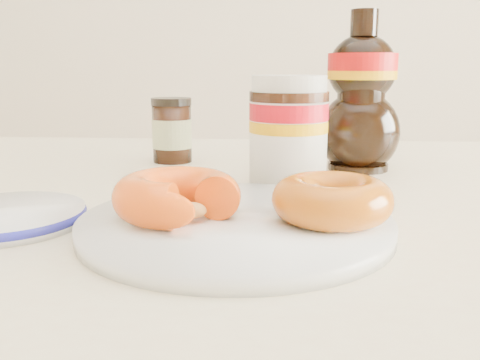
# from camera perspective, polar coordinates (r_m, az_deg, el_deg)

# --- Properties ---
(dining_table) EXTENTS (1.40, 0.90, 0.75)m
(dining_table) POSITION_cam_1_polar(r_m,az_deg,el_deg) (0.62, 7.91, -9.21)
(dining_table) COLOR beige
(dining_table) RESTS_ON ground
(plate) EXTENTS (0.27, 0.27, 0.01)m
(plate) POSITION_cam_1_polar(r_m,az_deg,el_deg) (0.46, -0.48, -4.70)
(plate) COLOR white
(plate) RESTS_ON dining_table
(donut_bitten) EXTENTS (0.12, 0.12, 0.04)m
(donut_bitten) POSITION_cam_1_polar(r_m,az_deg,el_deg) (0.46, -6.73, -1.70)
(donut_bitten) COLOR #F64F0E
(donut_bitten) RESTS_ON plate
(donut_whole) EXTENTS (0.12, 0.12, 0.04)m
(donut_whole) POSITION_cam_1_polar(r_m,az_deg,el_deg) (0.45, 9.79, -2.05)
(donut_whole) COLOR #A8530A
(donut_whole) RESTS_ON plate
(nutella_jar) EXTENTS (0.09, 0.09, 0.13)m
(nutella_jar) POSITION_cam_1_polar(r_m,az_deg,el_deg) (0.63, 5.19, 5.63)
(nutella_jar) COLOR white
(nutella_jar) RESTS_ON dining_table
(syrup_bottle) EXTENTS (0.11, 0.10, 0.21)m
(syrup_bottle) POSITION_cam_1_polar(r_m,az_deg,el_deg) (0.74, 12.79, 9.16)
(syrup_bottle) COLOR black
(syrup_bottle) RESTS_ON dining_table
(dark_jar) EXTENTS (0.06, 0.06, 0.09)m
(dark_jar) POSITION_cam_1_polar(r_m,az_deg,el_deg) (0.80, -7.27, 5.22)
(dark_jar) COLOR black
(dark_jar) RESTS_ON dining_table
(blue_rim_saucer) EXTENTS (0.14, 0.14, 0.01)m
(blue_rim_saucer) POSITION_cam_1_polar(r_m,az_deg,el_deg) (0.53, -23.74, -3.54)
(blue_rim_saucer) COLOR white
(blue_rim_saucer) RESTS_ON dining_table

